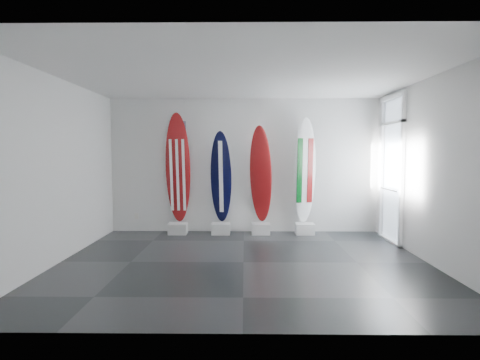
{
  "coord_description": "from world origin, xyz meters",
  "views": [
    {
      "loc": [
        0.02,
        -6.18,
        1.78
      ],
      "look_at": [
        -0.07,
        1.4,
        1.25
      ],
      "focal_mm": 28.79,
      "sensor_mm": 36.0,
      "label": 1
    }
  ],
  "objects_px": {
    "surfboard_swiss": "(261,175)",
    "surfboard_italy": "(305,171)",
    "surfboard_usa": "(178,168)",
    "surfboard_navy": "(221,177)"
  },
  "relations": [
    {
      "from": "surfboard_swiss",
      "to": "surfboard_navy",
      "type": "bearing_deg",
      "value": -165.84
    },
    {
      "from": "surfboard_navy",
      "to": "surfboard_italy",
      "type": "bearing_deg",
      "value": 3.55
    },
    {
      "from": "surfboard_navy",
      "to": "surfboard_swiss",
      "type": "distance_m",
      "value": 0.88
    },
    {
      "from": "surfboard_swiss",
      "to": "surfboard_italy",
      "type": "height_order",
      "value": "surfboard_italy"
    },
    {
      "from": "surfboard_navy",
      "to": "surfboard_usa",
      "type": "bearing_deg",
      "value": -176.45
    },
    {
      "from": "surfboard_usa",
      "to": "surfboard_swiss",
      "type": "distance_m",
      "value": 1.83
    },
    {
      "from": "surfboard_usa",
      "to": "surfboard_navy",
      "type": "distance_m",
      "value": 0.97
    },
    {
      "from": "surfboard_usa",
      "to": "surfboard_italy",
      "type": "distance_m",
      "value": 2.79
    },
    {
      "from": "surfboard_italy",
      "to": "surfboard_swiss",
      "type": "bearing_deg",
      "value": 162.8
    },
    {
      "from": "surfboard_usa",
      "to": "surfboard_italy",
      "type": "relative_size",
      "value": 1.05
    }
  ]
}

